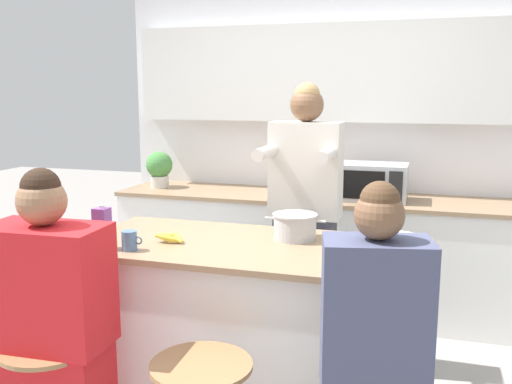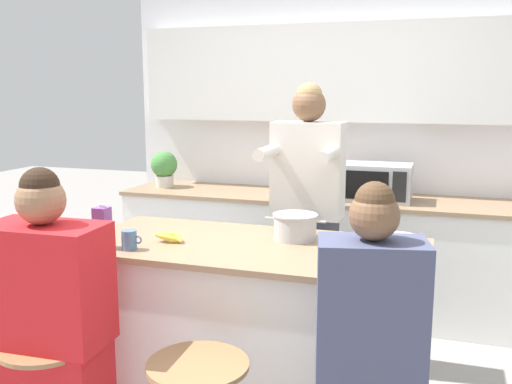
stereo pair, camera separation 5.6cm
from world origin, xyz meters
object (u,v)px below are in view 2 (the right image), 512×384
(person_wrapped_blanket, at_px, (50,336))
(cooking_pot, at_px, (295,227))
(kitchen_island, at_px, (251,332))
(person_cooking, at_px, (307,227))
(coffee_cup_near, at_px, (382,265))
(juice_carton, at_px, (102,227))
(fruit_bowl, at_px, (396,245))
(banana_bunch, at_px, (171,237))
(microwave, at_px, (374,182))
(potted_plant, at_px, (164,167))
(coffee_cup_far, at_px, (129,240))

(person_wrapped_blanket, xyz_separation_m, cooking_pot, (0.87, 0.85, 0.36))
(kitchen_island, xyz_separation_m, person_cooking, (0.11, 0.73, 0.39))
(coffee_cup_near, bearing_deg, juice_carton, -179.48)
(fruit_bowl, distance_m, banana_bunch, 1.11)
(microwave, bearing_deg, potted_plant, 178.42)
(banana_bunch, bearing_deg, coffee_cup_far, -121.56)
(fruit_bowl, relative_size, coffee_cup_far, 2.21)
(person_wrapped_blanket, bearing_deg, microwave, 61.51)
(banana_bunch, bearing_deg, person_cooking, 57.71)
(banana_bunch, relative_size, potted_plant, 0.58)
(microwave, bearing_deg, fruit_bowl, -79.46)
(person_wrapped_blanket, bearing_deg, coffee_cup_near, 14.19)
(kitchen_island, height_order, cooking_pot, cooking_pot)
(person_wrapped_blanket, height_order, cooking_pot, person_wrapped_blanket)
(person_cooking, distance_m, cooking_pot, 0.59)
(cooking_pot, relative_size, coffee_cup_near, 2.77)
(fruit_bowl, xyz_separation_m, coffee_cup_near, (-0.03, -0.33, 0.00))
(person_wrapped_blanket, height_order, juice_carton, person_wrapped_blanket)
(cooking_pot, height_order, fruit_bowl, cooking_pot)
(coffee_cup_far, bearing_deg, banana_bunch, 58.44)
(kitchen_island, bearing_deg, coffee_cup_near, -22.23)
(kitchen_island, xyz_separation_m, potted_plant, (-1.32, 1.63, 0.59))
(person_wrapped_blanket, relative_size, microwave, 2.62)
(kitchen_island, height_order, potted_plant, potted_plant)
(juice_carton, relative_size, potted_plant, 0.73)
(kitchen_island, distance_m, potted_plant, 2.17)
(person_wrapped_blanket, height_order, banana_bunch, person_wrapped_blanket)
(kitchen_island, bearing_deg, microwave, 75.31)
(kitchen_island, distance_m, microwave, 1.72)
(person_cooking, relative_size, fruit_bowl, 7.49)
(banana_bunch, xyz_separation_m, microwave, (0.81, 1.66, 0.07))
(kitchen_island, xyz_separation_m, coffee_cup_near, (0.67, -0.27, 0.50))
(person_cooking, xyz_separation_m, microwave, (0.30, 0.85, 0.17))
(coffee_cup_far, xyz_separation_m, banana_bunch, (0.12, 0.19, -0.02))
(cooking_pot, height_order, coffee_cup_far, cooking_pot)
(kitchen_island, bearing_deg, person_cooking, 81.27)
(coffee_cup_far, bearing_deg, person_wrapped_blanket, -111.98)
(kitchen_island, xyz_separation_m, cooking_pot, (0.18, 0.16, 0.53))
(cooking_pot, bearing_deg, juice_carton, -151.89)
(fruit_bowl, relative_size, potted_plant, 0.78)
(banana_bunch, bearing_deg, coffee_cup_near, -10.22)
(coffee_cup_near, relative_size, microwave, 0.22)
(kitchen_island, height_order, juice_carton, juice_carton)
(cooking_pot, distance_m, banana_bunch, 0.63)
(person_cooking, height_order, cooking_pot, person_cooking)
(person_cooking, xyz_separation_m, banana_bunch, (-0.51, -0.81, 0.10))
(cooking_pot, distance_m, potted_plant, 2.10)
(person_cooking, xyz_separation_m, fruit_bowl, (0.58, -0.67, 0.11))
(banana_bunch, distance_m, microwave, 1.85)
(banana_bunch, distance_m, juice_carton, 0.34)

